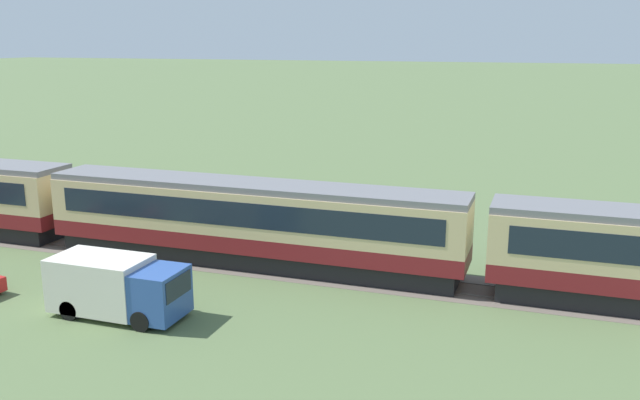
{
  "coord_description": "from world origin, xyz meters",
  "views": [
    {
      "loc": [
        -5.73,
        -27.44,
        10.74
      ],
      "look_at": [
        -16.8,
        4.61,
        2.63
      ],
      "focal_mm": 38.0,
      "sensor_mm": 36.0,
      "label": 1
    }
  ],
  "objects": [
    {
      "name": "railway_track",
      "position": [
        -25.34,
        1.22,
        0.01
      ],
      "size": [
        172.12,
        3.6,
        0.04
      ],
      "color": "#665B51",
      "rests_on": "ground_plane"
    },
    {
      "name": "delivery_truck_blue",
      "position": [
        -21.52,
        -6.28,
        1.23
      ],
      "size": [
        5.43,
        2.25,
        2.35
      ],
      "color": "#2D519E",
      "rests_on": "ground_plane"
    },
    {
      "name": "passenger_train",
      "position": [
        -18.92,
        1.22,
        2.27
      ],
      "size": [
        107.89,
        2.92,
        4.09
      ],
      "color": "maroon",
      "rests_on": "ground_plane"
    }
  ]
}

